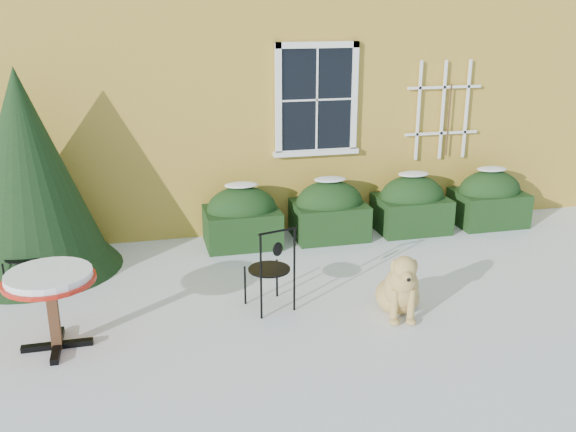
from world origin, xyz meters
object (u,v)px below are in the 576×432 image
object	(u,v)px
bistro_table	(50,285)
patio_chair_near	(271,268)
dog	(400,289)
patio_chair_far	(24,253)
evergreen_shrub	(29,192)

from	to	relation	value
bistro_table	patio_chair_near	bearing A→B (deg)	8.98
dog	patio_chair_far	bearing A→B (deg)	169.46
patio_chair_far	dog	size ratio (longest dim) A/B	1.12
bistro_table	patio_chair_near	world-z (taller)	patio_chair_near
evergreen_shrub	dog	world-z (taller)	evergreen_shrub
bistro_table	dog	xyz separation A→B (m)	(3.62, -0.13, -0.37)
patio_chair_near	patio_chair_far	distance (m)	3.01
patio_chair_near	dog	distance (m)	1.44
patio_chair_far	dog	bearing A→B (deg)	-17.35
evergreen_shrub	dog	xyz separation A→B (m)	(4.06, -2.34, -0.73)
evergreen_shrub	patio_chair_far	bearing A→B (deg)	-93.72
evergreen_shrub	dog	bearing A→B (deg)	-29.97
bistro_table	patio_chair_near	size ratio (longest dim) A/B	0.90
evergreen_shrub	patio_chair_near	xyz separation A→B (m)	(2.71, -1.85, -0.55)
bistro_table	evergreen_shrub	bearing A→B (deg)	101.13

